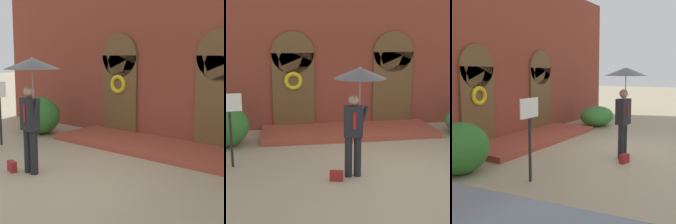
% 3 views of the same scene
% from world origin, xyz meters
% --- Properties ---
extents(ground_plane, '(80.00, 80.00, 0.00)m').
position_xyz_m(ground_plane, '(0.00, 0.00, 0.00)').
color(ground_plane, tan).
extents(building_facade, '(14.00, 2.30, 5.60)m').
position_xyz_m(building_facade, '(-0.00, 4.15, 2.68)').
color(building_facade, brown).
rests_on(building_facade, ground).
extents(person_with_umbrella, '(1.10, 1.10, 2.36)m').
position_xyz_m(person_with_umbrella, '(-0.45, -0.20, 1.91)').
color(person_with_umbrella, black).
rests_on(person_with_umbrella, ground).
extents(handbag, '(0.30, 0.19, 0.22)m').
position_xyz_m(handbag, '(-0.94, -0.40, 0.11)').
color(handbag, maroon).
rests_on(handbag, ground).
extents(sign_post, '(0.56, 0.06, 1.72)m').
position_xyz_m(sign_post, '(-3.19, 0.80, 1.16)').
color(sign_post, black).
rests_on(sign_post, ground).
extents(shrub_left, '(1.36, 1.15, 1.14)m').
position_xyz_m(shrub_left, '(-3.57, 2.42, 0.57)').
color(shrub_left, '#2D6B28').
rests_on(shrub_left, ground).
extents(shrub_right, '(1.64, 1.34, 0.82)m').
position_xyz_m(shrub_right, '(3.69, 2.51, 0.41)').
color(shrub_right, '#387A33').
rests_on(shrub_right, ground).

